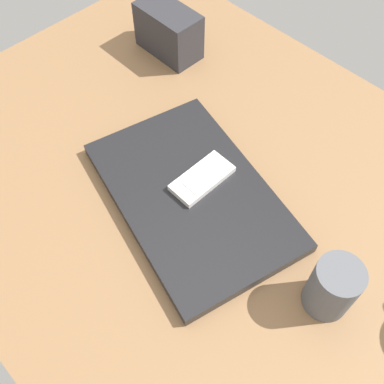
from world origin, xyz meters
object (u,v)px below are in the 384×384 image
(cell_phone_on_laptop, at_px, (202,178))
(pen_cup, at_px, (332,288))
(desk_organizer, at_px, (169,31))
(laptop_closed, at_px, (192,195))

(cell_phone_on_laptop, relative_size, pen_cup, 1.12)
(pen_cup, xyz_separation_m, desk_organizer, (0.55, -0.21, 0.00))
(cell_phone_on_laptop, height_order, desk_organizer, desk_organizer)
(laptop_closed, bearing_deg, pen_cup, -162.68)
(laptop_closed, relative_size, pen_cup, 3.74)
(pen_cup, bearing_deg, cell_phone_on_laptop, -3.14)
(pen_cup, bearing_deg, desk_organizer, -21.11)
(desk_organizer, bearing_deg, cell_phone_on_laptop, 146.30)
(pen_cup, bearing_deg, laptop_closed, 3.00)
(laptop_closed, height_order, cell_phone_on_laptop, cell_phone_on_laptop)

